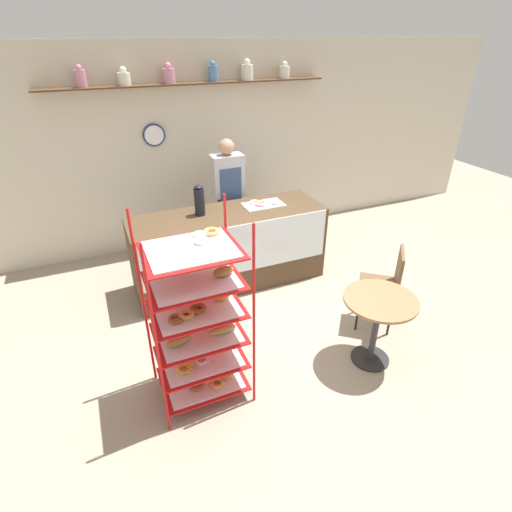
{
  "coord_description": "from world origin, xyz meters",
  "views": [
    {
      "loc": [
        -1.38,
        -2.77,
        2.77
      ],
      "look_at": [
        0.0,
        0.45,
        0.79
      ],
      "focal_mm": 28.0,
      "sensor_mm": 36.0,
      "label": 1
    }
  ],
  "objects_px": {
    "person_worker": "(228,197)",
    "donut_tray_counter": "(263,203)",
    "coffee_carafe": "(199,200)",
    "pastry_rack": "(198,321)",
    "cafe_chair": "(388,280)",
    "cafe_table": "(378,315)"
  },
  "relations": [
    {
      "from": "cafe_chair",
      "to": "coffee_carafe",
      "type": "xyz_separation_m",
      "value": [
        -1.5,
        1.53,
        0.54
      ]
    },
    {
      "from": "pastry_rack",
      "to": "cafe_chair",
      "type": "distance_m",
      "value": 2.02
    },
    {
      "from": "person_worker",
      "to": "cafe_chair",
      "type": "height_order",
      "value": "person_worker"
    },
    {
      "from": "pastry_rack",
      "to": "donut_tray_counter",
      "type": "bearing_deg",
      "value": 51.64
    },
    {
      "from": "coffee_carafe",
      "to": "cafe_table",
      "type": "bearing_deg",
      "value": -60.94
    },
    {
      "from": "person_worker",
      "to": "coffee_carafe",
      "type": "relative_size",
      "value": 4.61
    },
    {
      "from": "cafe_table",
      "to": "donut_tray_counter",
      "type": "xyz_separation_m",
      "value": [
        -0.29,
        1.91,
        0.42
      ]
    },
    {
      "from": "coffee_carafe",
      "to": "donut_tray_counter",
      "type": "bearing_deg",
      "value": -1.26
    },
    {
      "from": "pastry_rack",
      "to": "cafe_table",
      "type": "relative_size",
      "value": 2.35
    },
    {
      "from": "pastry_rack",
      "to": "coffee_carafe",
      "type": "relative_size",
      "value": 4.7
    },
    {
      "from": "pastry_rack",
      "to": "cafe_chair",
      "type": "bearing_deg",
      "value": 3.35
    },
    {
      "from": "cafe_chair",
      "to": "coffee_carafe",
      "type": "distance_m",
      "value": 2.21
    },
    {
      "from": "cafe_table",
      "to": "cafe_chair",
      "type": "bearing_deg",
      "value": 42.92
    },
    {
      "from": "cafe_chair",
      "to": "person_worker",
      "type": "bearing_deg",
      "value": -115.27
    },
    {
      "from": "person_worker",
      "to": "donut_tray_counter",
      "type": "xyz_separation_m",
      "value": [
        0.26,
        -0.51,
        0.06
      ]
    },
    {
      "from": "cafe_chair",
      "to": "coffee_carafe",
      "type": "relative_size",
      "value": 2.54
    },
    {
      "from": "cafe_chair",
      "to": "donut_tray_counter",
      "type": "relative_size",
      "value": 1.85
    },
    {
      "from": "person_worker",
      "to": "pastry_rack",
      "type": "bearing_deg",
      "value": -115.68
    },
    {
      "from": "cafe_chair",
      "to": "cafe_table",
      "type": "bearing_deg",
      "value": -8.26
    },
    {
      "from": "cafe_table",
      "to": "coffee_carafe",
      "type": "height_order",
      "value": "coffee_carafe"
    },
    {
      "from": "cafe_table",
      "to": "donut_tray_counter",
      "type": "height_order",
      "value": "donut_tray_counter"
    },
    {
      "from": "cafe_chair",
      "to": "donut_tray_counter",
      "type": "height_order",
      "value": "donut_tray_counter"
    }
  ]
}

